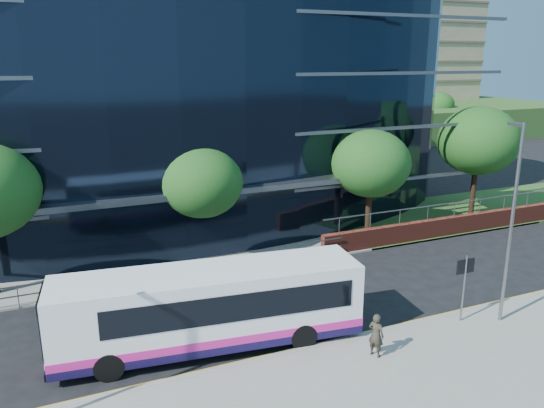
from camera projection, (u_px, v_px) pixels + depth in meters
name	position (u px, v px, depth m)	size (l,w,h in m)	color
ground	(344.00, 327.00, 21.26)	(200.00, 200.00, 0.00)	black
pavement_near	(426.00, 396.00, 16.82)	(80.00, 8.00, 0.15)	gray
kerb	(358.00, 337.00, 20.35)	(80.00, 0.25, 0.16)	gray
yellow_line_outer	(355.00, 337.00, 20.55)	(80.00, 0.08, 0.01)	gold
yellow_line_inner	(353.00, 335.00, 20.68)	(80.00, 0.08, 0.01)	gold
far_forecourt	(143.00, 257.00, 28.67)	(50.00, 8.00, 0.10)	gray
grass_verge	(542.00, 200.00, 40.19)	(36.00, 8.00, 0.12)	#2D511E
glass_office	(139.00, 95.00, 36.04)	(44.00, 23.10, 16.00)	black
guard_railings	(114.00, 277.00, 24.16)	(24.00, 0.05, 1.10)	slate
apartment_block	(334.00, 54.00, 81.20)	(60.00, 42.00, 30.00)	#2D511E
street_sign	(465.00, 274.00, 21.01)	(0.85, 0.09, 2.80)	slate
tree_far_b	(202.00, 183.00, 27.39)	(4.29, 4.29, 6.05)	black
tree_far_c	(371.00, 164.00, 30.70)	(4.62, 4.62, 6.51)	black
tree_far_d	(478.00, 141.00, 34.87)	(5.28, 5.28, 7.44)	black
tree_dist_e	(346.00, 108.00, 64.65)	(4.62, 4.62, 6.51)	black
tree_dist_f	(438.00, 105.00, 72.65)	(4.29, 4.29, 6.05)	black
streetlight_east	(512.00, 219.00, 20.46)	(0.15, 0.77, 8.00)	slate
city_bus	(213.00, 307.00, 19.45)	(11.46, 3.86, 3.04)	white
pedestrian_b	(376.00, 335.00, 18.78)	(0.59, 0.39, 1.62)	#353025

